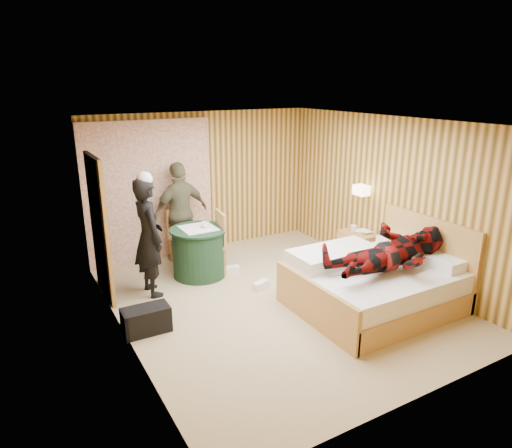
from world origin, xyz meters
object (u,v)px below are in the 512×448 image
wall_lamp (361,190)px  chair_near (214,239)px  duffel_bag (146,320)px  chair_far (182,231)px  man_on_bed (394,242)px  woman_standing (149,237)px  bed (375,283)px  round_table (199,252)px  man_at_table (181,212)px  nightstand (358,249)px

wall_lamp → chair_near: (-2.28, 0.82, -0.70)m
duffel_bag → chair_far: bearing=59.0°
chair_near → man_on_bed: 2.80m
wall_lamp → woman_standing: woman_standing is taller
wall_lamp → bed: bearing=-122.4°
round_table → duffel_bag: size_ratio=1.56×
man_at_table → round_table: bearing=80.5°
woman_standing → bed: bearing=-130.3°
bed → man_at_table: size_ratio=1.24×
round_table → bed: bearing=-51.8°
chair_near → woman_standing: 1.13m
chair_far → duffel_bag: 2.39m
round_table → duffel_bag: (-1.27, -1.29, -0.24)m
woman_standing → man_at_table: size_ratio=1.01×
round_table → man_on_bed: man_on_bed is taller
round_table → chair_near: size_ratio=0.87×
chair_near → man_on_bed: man_on_bed is taller
man_on_bed → wall_lamp: bearing=62.7°
nightstand → man_at_table: bearing=145.3°
round_table → wall_lamp: bearing=-19.7°
chair_far → woman_standing: size_ratio=0.54×
chair_far → man_on_bed: size_ratio=0.53×
man_at_table → chair_far: bearing=60.4°
wall_lamp → bed: 1.79m
round_table → woman_standing: 1.01m
round_table → man_at_table: size_ratio=0.52×
wall_lamp → duffel_bag: size_ratio=0.45×
chair_far → round_table: bearing=-100.5°
chair_far → man_on_bed: bearing=-72.4°
wall_lamp → man_on_bed: bearing=-117.3°
round_table → nightstand: bearing=-21.1°
chair_near → nightstand: bearing=77.0°
round_table → woman_standing: bearing=-163.9°
bed → chair_near: (-1.48, 2.09, 0.27)m
nightstand → man_on_bed: 1.77m
nightstand → man_on_bed: bearing=-116.8°
man_at_table → bed: bearing=110.8°
duffel_bag → man_at_table: man_at_table is taller
chair_far → duffel_bag: (-1.25, -2.01, -0.38)m
wall_lamp → woman_standing: 3.46m
wall_lamp → bed: wall_lamp is taller
man_on_bed → man_at_table: bearing=118.8°
woman_standing → man_on_bed: size_ratio=0.98×
bed → duffel_bag: size_ratio=3.68×
chair_near → man_at_table: 0.91m
nightstand → man_at_table: size_ratio=0.36×
nightstand → chair_near: size_ratio=0.59×
wall_lamp → duffel_bag: bearing=-174.0°
chair_near → woman_standing: bearing=-72.9°
round_table → chair_far: size_ratio=0.97×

